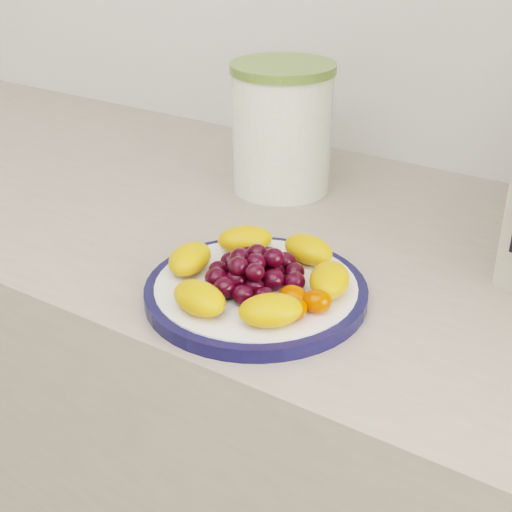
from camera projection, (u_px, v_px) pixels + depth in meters
The scene contains 5 objects.
plate_rim at pixel (256, 292), 0.75m from camera, with size 0.23×0.23×0.01m, color #0D0E36.
plate_face at pixel (256, 291), 0.75m from camera, with size 0.21×0.21×0.02m, color white.
canister at pixel (282, 132), 0.98m from camera, with size 0.14×0.14×0.16m, color #537110.
canister_lid at pixel (283, 68), 0.94m from camera, with size 0.14×0.14×0.01m, color olive.
fruit_plate at pixel (259, 273), 0.73m from camera, with size 0.20×0.20×0.04m.
Camera 1 is at (0.24, 0.49, 1.29)m, focal length 50.00 mm.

